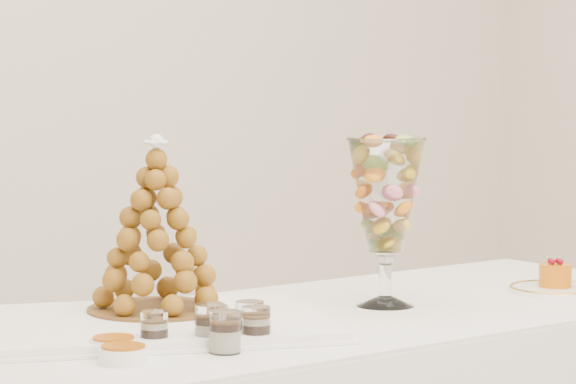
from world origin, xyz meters
TOP-DOWN VIEW (x-y plane):
  - lace_tray at (-0.34, 0.18)m, footprint 0.75×0.66m
  - macaron_vase at (0.19, 0.14)m, footprint 0.16×0.16m
  - cake_plate at (0.62, 0.07)m, footprint 0.22×0.22m
  - verrine_a at (-0.44, 0.02)m, footprint 0.06×0.06m
  - verrine_b at (-0.34, -0.02)m, footprint 0.07×0.07m
  - verrine_c at (-0.25, -0.01)m, footprint 0.06×0.06m
  - verrine_d at (-0.35, -0.09)m, footprint 0.06×0.06m
  - verrine_e at (-0.27, -0.06)m, footprint 0.06×0.06m
  - ramekin_back at (-0.52, 0.02)m, footprint 0.08×0.08m
  - ramekin_front at (-0.54, -0.06)m, footprint 0.09×0.09m
  - croquembouche at (-0.30, 0.26)m, footprint 0.28×0.28m
  - mousse_cake at (0.63, 0.08)m, footprint 0.07×0.07m

SIDE VIEW (x-z plane):
  - cake_plate at x=0.62m, z-range 0.69..0.70m
  - lace_tray at x=-0.34m, z-range 0.69..0.71m
  - ramekin_back at x=-0.52m, z-range 0.69..0.71m
  - ramekin_front at x=-0.54m, z-range 0.69..0.71m
  - verrine_a at x=-0.44m, z-range 0.69..0.75m
  - verrine_e at x=-0.27m, z-range 0.69..0.76m
  - verrine_c at x=-0.25m, z-range 0.69..0.76m
  - mousse_cake at x=0.63m, z-range 0.69..0.76m
  - verrine_d at x=-0.35m, z-range 0.69..0.76m
  - verrine_b at x=-0.34m, z-range 0.69..0.76m
  - croquembouche at x=-0.30m, z-range 0.70..1.05m
  - macaron_vase at x=0.19m, z-range 0.74..1.10m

